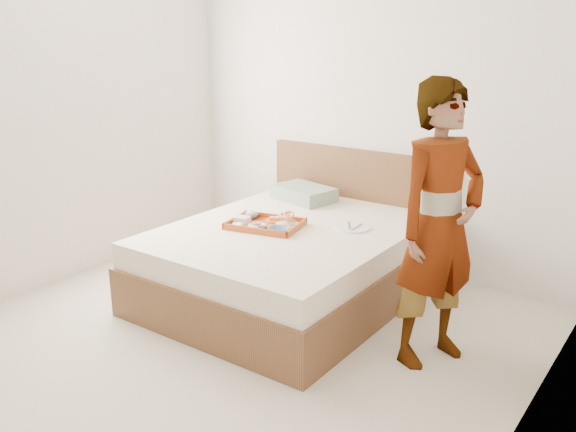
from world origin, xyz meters
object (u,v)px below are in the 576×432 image
(bed, at_px, (290,262))
(tray, at_px, (265,224))
(dinner_plate, at_px, (353,228))
(person, at_px, (439,226))

(bed, relative_size, tray, 3.93)
(bed, height_order, dinner_plate, dinner_plate)
(dinner_plate, relative_size, person, 0.15)
(tray, bearing_deg, dinner_plate, 20.19)
(tray, distance_m, dinner_plate, 0.63)
(bed, bearing_deg, person, -10.77)
(person, bearing_deg, dinner_plate, 83.53)
(tray, relative_size, dinner_plate, 2.02)
(tray, relative_size, person, 0.31)
(bed, xyz_separation_m, tray, (-0.16, -0.10, 0.29))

